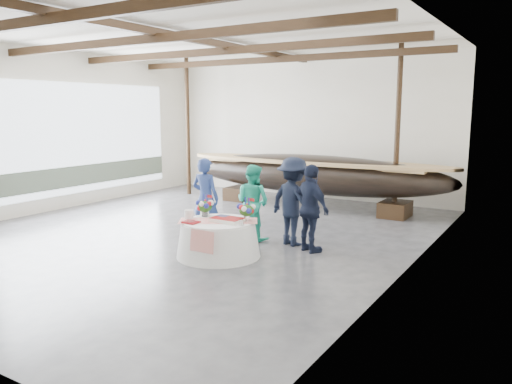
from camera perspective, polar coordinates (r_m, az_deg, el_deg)
The scene contains 14 objects.
floor at distance 11.73m, azimuth -7.44°, elevation -4.66°, with size 10.00×12.00×0.01m, color #3D3D42.
wall_back at distance 16.48m, azimuth 5.70°, elevation 7.33°, with size 10.00×0.02×4.50m, color silver.
wall_left at distance 15.06m, azimuth -22.70°, elevation 6.46°, with size 0.02×12.00×4.50m, color silver.
wall_right at distance 9.11m, azimuth 17.63°, elevation 5.28°, with size 0.02×12.00×4.50m, color silver.
ceiling at distance 11.50m, azimuth -7.94°, elevation 17.64°, with size 10.00×12.00×0.01m, color white.
pavilion_structure at distance 12.03m, azimuth -5.55°, elevation 14.94°, with size 9.80×11.76×4.50m.
open_bay at distance 15.65m, azimuth -19.52°, elevation 5.17°, with size 0.03×7.00×3.20m.
longboat_display at distance 14.55m, azimuth 6.34°, elevation 2.06°, with size 8.26×1.65×1.55m.
banquet_table at distance 9.78m, azimuth -4.31°, elevation -5.33°, with size 1.64×1.64×0.71m.
tabletop_items at distance 9.83m, azimuth -3.95°, elevation -2.25°, with size 1.57×1.26×0.40m.
guest_woman_blue at distance 11.13m, azimuth -5.79°, elevation -0.68°, with size 0.65×0.43×1.79m, color navy.
guest_woman_teal at distance 10.92m, azimuth -0.38°, elevation -1.18°, with size 0.81×0.63×1.66m, color #22B492.
guest_man_left at distance 10.48m, azimuth 4.28°, elevation -1.08°, with size 1.20×0.69×1.86m, color black.
guest_man_right at distance 9.99m, azimuth 6.29°, elevation -1.89°, with size 1.04×0.43×1.77m, color black.
Camera 1 is at (7.19, -8.82, 2.84)m, focal length 35.00 mm.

